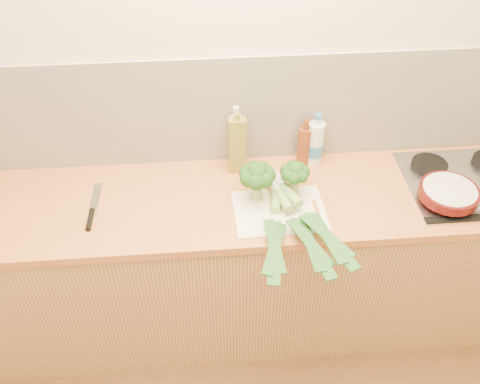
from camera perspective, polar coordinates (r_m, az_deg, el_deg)
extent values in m
plane|color=beige|center=(2.41, 0.46, 11.40)|extent=(3.50, 0.00, 3.50)
cube|color=silver|center=(2.47, 0.47, 8.69)|extent=(3.20, 0.02, 0.54)
cube|color=tan|center=(2.75, 0.93, -7.74)|extent=(3.20, 0.60, 0.86)
cube|color=#CC7B3C|center=(2.42, 1.04, -0.83)|extent=(3.20, 0.62, 0.04)
cube|color=silver|center=(2.69, 23.23, 0.86)|extent=(0.58, 0.50, 0.01)
cylinder|color=black|center=(2.53, 21.33, -0.74)|extent=(0.17, 0.17, 0.03)
cylinder|color=black|center=(2.70, 19.55, 2.69)|extent=(0.17, 0.17, 0.03)
cube|color=white|center=(2.34, 4.22, -2.06)|extent=(0.40, 0.30, 0.01)
cylinder|color=#92A460|center=(2.35, 1.80, 0.13)|extent=(0.04, 0.04, 0.09)
sphere|color=#15360E|center=(2.29, 1.86, 2.11)|extent=(0.10, 0.10, 0.10)
sphere|color=#15360E|center=(2.30, 2.97, 1.86)|extent=(0.07, 0.07, 0.07)
sphere|color=#15360E|center=(2.33, 2.44, 2.39)|extent=(0.07, 0.07, 0.07)
sphere|color=#15360E|center=(2.33, 1.49, 2.48)|extent=(0.07, 0.07, 0.07)
sphere|color=#15360E|center=(2.31, 0.79, 2.06)|extent=(0.07, 0.07, 0.07)
sphere|color=#15360E|center=(2.28, 0.89, 1.43)|extent=(0.07, 0.07, 0.07)
sphere|color=#15360E|center=(2.26, 1.72, 1.07)|extent=(0.07, 0.07, 0.07)
sphere|color=#15360E|center=(2.27, 2.65, 1.27)|extent=(0.07, 0.07, 0.07)
cylinder|color=#92A460|center=(2.38, 5.74, 0.56)|extent=(0.05, 0.05, 0.09)
sphere|color=#15360E|center=(2.32, 5.90, 2.35)|extent=(0.08, 0.08, 0.08)
sphere|color=#15360E|center=(2.34, 6.76, 2.14)|extent=(0.06, 0.06, 0.06)
sphere|color=#15360E|center=(2.35, 6.31, 2.57)|extent=(0.06, 0.06, 0.06)
sphere|color=#15360E|center=(2.35, 5.54, 2.64)|extent=(0.06, 0.06, 0.06)
sphere|color=#15360E|center=(2.34, 5.02, 2.31)|extent=(0.06, 0.06, 0.06)
sphere|color=#15360E|center=(2.31, 5.13, 1.81)|extent=(0.06, 0.06, 0.06)
sphere|color=#15360E|center=(2.30, 5.82, 1.52)|extent=(0.06, 0.06, 0.06)
sphere|color=#15360E|center=(2.31, 6.55, 1.67)|extent=(0.06, 0.06, 0.06)
cylinder|color=white|center=(2.43, 3.85, 0.96)|extent=(0.06, 0.11, 0.04)
cylinder|color=#7CA552|center=(2.35, 3.81, -0.88)|extent=(0.06, 0.14, 0.04)
cube|color=#1A491B|center=(2.15, 3.70, -6.00)|extent=(0.14, 0.30, 0.02)
cube|color=#1A491B|center=(2.13, 3.69, -6.36)|extent=(0.10, 0.34, 0.01)
cube|color=#1A491B|center=(2.15, 3.71, -5.73)|extent=(0.06, 0.28, 0.02)
cylinder|color=white|center=(2.39, 3.70, 0.73)|extent=(0.06, 0.11, 0.04)
cylinder|color=#7CA552|center=(2.32, 4.69, -0.91)|extent=(0.07, 0.13, 0.04)
cube|color=#1A491B|center=(2.15, 7.55, -5.57)|extent=(0.07, 0.30, 0.02)
cube|color=#1A491B|center=(2.14, 7.78, -5.90)|extent=(0.13, 0.34, 0.01)
cube|color=#1A491B|center=(2.15, 7.44, -5.31)|extent=(0.16, 0.27, 0.02)
cylinder|color=white|center=(2.40, 4.08, 1.35)|extent=(0.08, 0.11, 0.04)
cylinder|color=#7CA552|center=(2.32, 5.49, -0.31)|extent=(0.09, 0.14, 0.04)
cube|color=#1A491B|center=(2.16, 9.35, -4.82)|extent=(0.10, 0.30, 0.02)
cube|color=#1A491B|center=(2.15, 9.65, -5.12)|extent=(0.17, 0.33, 0.01)
cube|color=#1A491B|center=(2.16, 9.21, -4.58)|extent=(0.19, 0.26, 0.02)
cube|color=silver|center=(2.49, -15.13, -0.51)|extent=(0.04, 0.19, 0.00)
cylinder|color=black|center=(2.38, -15.69, -2.84)|extent=(0.03, 0.12, 0.02)
cylinder|color=#440C0B|center=(2.51, 21.39, -0.08)|extent=(0.26, 0.26, 0.04)
cylinder|color=beige|center=(2.50, 21.51, 0.29)|extent=(0.23, 0.23, 0.00)
cube|color=olive|center=(2.47, -0.28, 4.96)|extent=(0.08, 0.05, 0.29)
cylinder|color=olive|center=(2.37, -0.29, 8.03)|extent=(0.02, 0.02, 0.03)
cylinder|color=silver|center=(2.51, -0.41, 5.36)|extent=(0.07, 0.07, 0.26)
cylinder|color=silver|center=(2.42, -0.43, 8.45)|extent=(0.03, 0.03, 0.06)
cylinder|color=#672E13|center=(2.56, 6.86, 4.90)|extent=(0.06, 0.06, 0.20)
cylinder|color=#672E13|center=(2.48, 7.09, 7.19)|extent=(0.03, 0.03, 0.05)
cylinder|color=silver|center=(2.56, 8.03, 5.15)|extent=(0.08, 0.08, 0.22)
cylinder|color=silver|center=(2.49, 8.30, 7.48)|extent=(0.03, 0.03, 0.03)
cylinder|color=teal|center=(2.58, 7.96, 4.55)|extent=(0.08, 0.08, 0.07)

